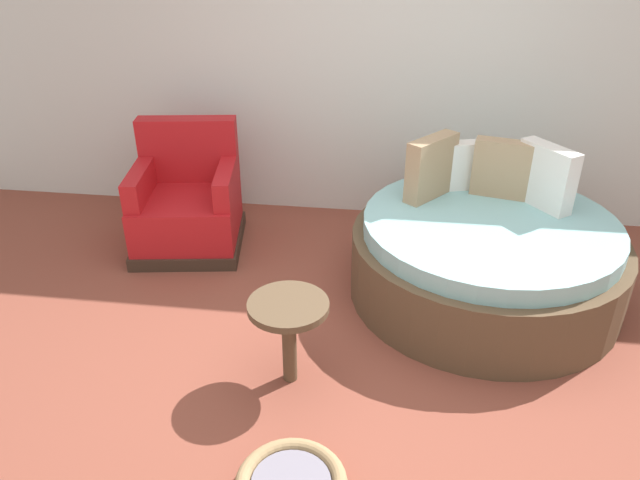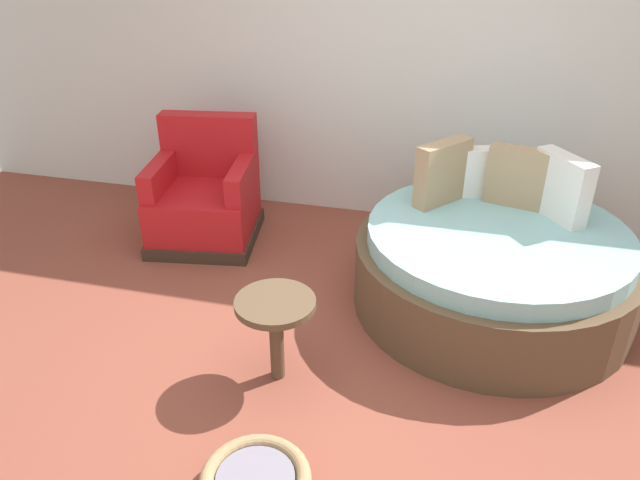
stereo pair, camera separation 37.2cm
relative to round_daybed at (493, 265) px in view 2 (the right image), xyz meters
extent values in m
cube|color=brown|center=(-0.80, -0.99, -0.31)|extent=(8.00, 8.00, 0.02)
cube|color=silver|center=(-0.80, 1.25, 1.02)|extent=(8.00, 0.12, 2.64)
cylinder|color=brown|center=(0.00, -0.01, -0.07)|extent=(1.80, 1.80, 0.46)
cylinder|color=#8CC6CC|center=(0.00, -0.01, 0.22)|extent=(1.66, 1.66, 0.12)
cube|color=white|center=(0.36, 0.25, 0.49)|extent=(0.35, 0.41, 0.42)
cube|color=tan|center=(0.09, 0.38, 0.47)|extent=(0.42, 0.21, 0.40)
cube|color=white|center=(-0.14, 0.48, 0.45)|extent=(0.36, 0.21, 0.34)
cube|color=tan|center=(-0.39, 0.30, 0.49)|extent=(0.36, 0.41, 0.43)
cube|color=#38281E|center=(-2.21, 0.38, -0.25)|extent=(0.91, 0.91, 0.10)
cube|color=red|center=(-2.21, 0.38, -0.03)|extent=(0.87, 0.87, 0.34)
cube|color=red|center=(-2.25, 0.68, 0.39)|extent=(0.78, 0.27, 0.50)
cube|color=red|center=(-2.52, 0.33, 0.25)|extent=(0.22, 0.69, 0.22)
cube|color=red|center=(-1.89, 0.42, 0.25)|extent=(0.22, 0.69, 0.22)
torus|color=#9E7F56|center=(-1.01, -1.82, -0.21)|extent=(0.51, 0.51, 0.07)
cylinder|color=brown|center=(-1.16, -1.04, -0.06)|extent=(0.08, 0.08, 0.48)
cylinder|color=brown|center=(-1.16, -1.04, 0.20)|extent=(0.44, 0.44, 0.04)
camera|label=1|loc=(-0.64, -3.62, 2.06)|focal=33.89mm
camera|label=2|loc=(-0.28, -3.55, 2.06)|focal=33.89mm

